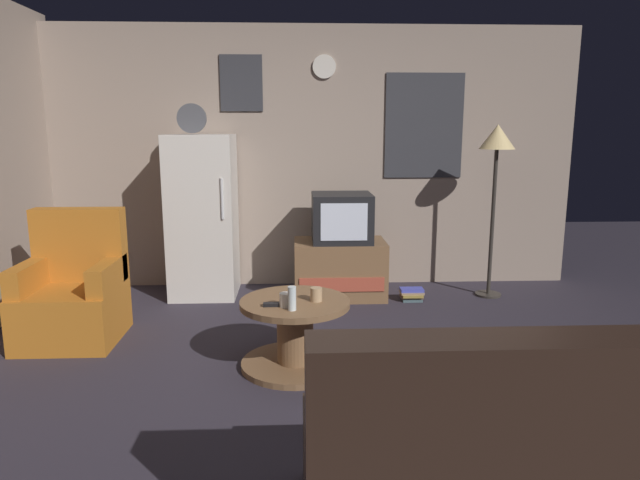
# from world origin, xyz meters

# --- Properties ---
(ground_plane) EXTENTS (12.00, 12.00, 0.00)m
(ground_plane) POSITION_xyz_m (0.00, 0.00, 0.00)
(ground_plane) COLOR #2D2833
(wall_with_art) EXTENTS (5.20, 0.12, 2.52)m
(wall_with_art) POSITION_xyz_m (0.01, 2.45, 1.26)
(wall_with_art) COLOR gray
(wall_with_art) RESTS_ON ground_plane
(fridge) EXTENTS (0.60, 0.62, 1.77)m
(fridge) POSITION_xyz_m (-1.01, 2.07, 0.75)
(fridge) COLOR silver
(fridge) RESTS_ON ground_plane
(tv_stand) EXTENTS (0.84, 0.53, 0.53)m
(tv_stand) POSITION_xyz_m (0.26, 1.94, 0.26)
(tv_stand) COLOR brown
(tv_stand) RESTS_ON ground_plane
(crt_tv) EXTENTS (0.54, 0.51, 0.44)m
(crt_tv) POSITION_xyz_m (0.28, 1.94, 0.75)
(crt_tv) COLOR black
(crt_tv) RESTS_ON tv_stand
(standing_lamp) EXTENTS (0.32, 0.32, 1.59)m
(standing_lamp) POSITION_xyz_m (1.67, 1.91, 1.36)
(standing_lamp) COLOR #332D28
(standing_lamp) RESTS_ON ground_plane
(coffee_table) EXTENTS (0.72, 0.72, 0.46)m
(coffee_table) POSITION_xyz_m (-0.16, 0.36, 0.23)
(coffee_table) COLOR brown
(coffee_table) RESTS_ON ground_plane
(wine_glass) EXTENTS (0.05, 0.05, 0.15)m
(wine_glass) POSITION_xyz_m (-0.17, 0.15, 0.54)
(wine_glass) COLOR silver
(wine_glass) RESTS_ON coffee_table
(mug_ceramic_white) EXTENTS (0.08, 0.08, 0.09)m
(mug_ceramic_white) POSITION_xyz_m (-0.21, 0.22, 0.51)
(mug_ceramic_white) COLOR silver
(mug_ceramic_white) RESTS_ON coffee_table
(mug_ceramic_tan) EXTENTS (0.08, 0.08, 0.09)m
(mug_ceramic_tan) POSITION_xyz_m (-0.02, 0.33, 0.51)
(mug_ceramic_tan) COLOR tan
(mug_ceramic_tan) RESTS_ON coffee_table
(remote_control) EXTENTS (0.15, 0.05, 0.02)m
(remote_control) POSITION_xyz_m (-0.28, 0.24, 0.47)
(remote_control) COLOR black
(remote_control) RESTS_ON coffee_table
(armchair) EXTENTS (0.68, 0.68, 0.96)m
(armchair) POSITION_xyz_m (-1.81, 0.96, 0.34)
(armchair) COLOR #B2661E
(armchair) RESTS_ON ground_plane
(couch) EXTENTS (1.70, 0.80, 0.92)m
(couch) POSITION_xyz_m (0.73, -1.31, 0.31)
(couch) COLOR black
(couch) RESTS_ON ground_plane
(book_stack) EXTENTS (0.21, 0.18, 0.11)m
(book_stack) POSITION_xyz_m (0.91, 1.79, 0.06)
(book_stack) COLOR #475E64
(book_stack) RESTS_ON ground_plane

